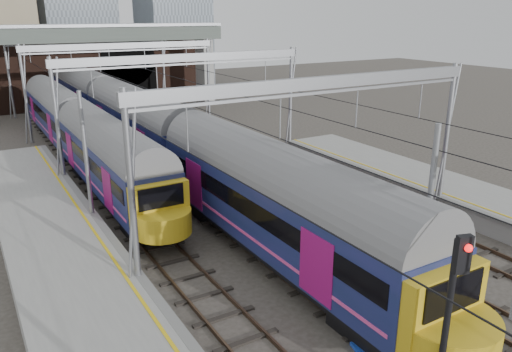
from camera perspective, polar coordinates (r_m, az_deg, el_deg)
ground at (r=18.44m, az=22.68°, el=-17.47°), size 160.00×160.00×0.00m
tracks at (r=28.52m, az=-1.82°, el=-3.03°), size 14.40×80.00×0.22m
overhead_line at (r=32.64m, az=-7.59°, el=11.40°), size 16.80×80.00×8.00m
retaining_wall at (r=62.17m, az=-17.82°, el=11.77°), size 28.00×2.75×9.00m
overbridge at (r=55.87m, az=-18.05°, el=14.16°), size 28.00×3.00×9.25m
train_main at (r=45.46m, az=-16.73°, el=7.71°), size 3.11×71.87×5.25m
train_second at (r=37.08m, az=-19.54°, el=4.88°), size 2.78×32.14×4.79m
signal_near_left at (r=13.59m, az=21.36°, el=-14.01°), size 0.42×0.49×5.40m
equip_cover_a at (r=17.39m, az=12.68°, el=-18.50°), size 1.07×0.86×0.11m
equip_cover_b at (r=21.53m, az=16.46°, el=-11.13°), size 0.96×0.73×0.10m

